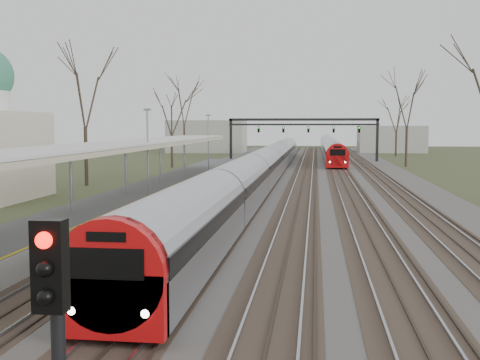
% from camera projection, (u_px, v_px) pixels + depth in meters
% --- Properties ---
extents(track_bed, '(24.00, 160.00, 0.22)m').
position_uv_depth(track_bed, '(296.00, 180.00, 55.16)').
color(track_bed, '#474442').
rests_on(track_bed, ground).
extents(platform, '(3.50, 69.00, 1.00)m').
position_uv_depth(platform, '(143.00, 196.00, 38.99)').
color(platform, '#9E9B93').
rests_on(platform, ground).
extents(canopy, '(4.10, 50.00, 3.11)m').
position_uv_depth(canopy, '(120.00, 146.00, 34.22)').
color(canopy, slate).
rests_on(canopy, platform).
extents(signal_gantry, '(21.00, 0.59, 6.08)m').
position_uv_depth(signal_gantry, '(303.00, 127.00, 84.35)').
color(signal_gantry, black).
rests_on(signal_gantry, ground).
extents(tree_west_far, '(5.50, 5.50, 11.33)m').
position_uv_depth(tree_west_far, '(85.00, 90.00, 49.67)').
color(tree_west_far, '#2D231C').
rests_on(tree_west_far, ground).
extents(train_near, '(2.62, 90.21, 3.05)m').
position_uv_depth(train_near, '(268.00, 163.00, 57.65)').
color(train_near, '#ADB0B7').
rests_on(train_near, ground).
extents(train_far, '(2.62, 75.21, 3.05)m').
position_uv_depth(train_far, '(330.00, 146.00, 104.65)').
color(train_far, '#ADB0B7').
rests_on(train_far, ground).
extents(signal_post, '(0.35, 0.45, 4.10)m').
position_uv_depth(signal_post, '(56.00, 343.00, 6.54)').
color(signal_post, black).
rests_on(signal_post, ground).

